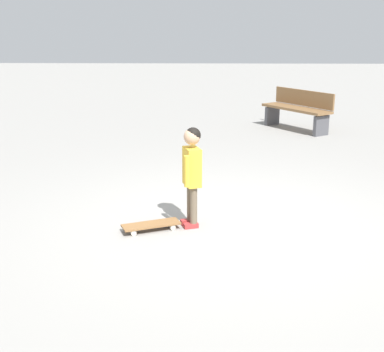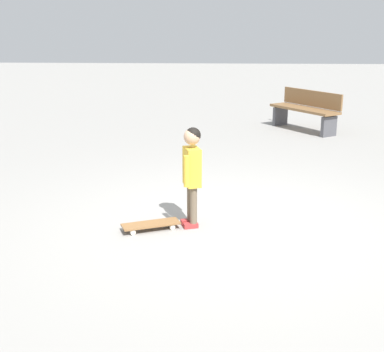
# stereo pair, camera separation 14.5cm
# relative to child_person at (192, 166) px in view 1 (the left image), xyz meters

# --- Properties ---
(ground_plane) EXTENTS (50.00, 50.00, 0.00)m
(ground_plane) POSITION_rel_child_person_xyz_m (-0.43, -0.10, -0.66)
(ground_plane) COLOR gray
(child_person) EXTENTS (0.24, 0.41, 1.06)m
(child_person) POSITION_rel_child_person_xyz_m (0.00, 0.00, 0.00)
(child_person) COLOR brown
(child_person) RESTS_ON ground
(skateboard) EXTENTS (0.63, 0.41, 0.07)m
(skateboard) POSITION_rel_child_person_xyz_m (0.42, 0.14, -0.60)
(skateboard) COLOR olive
(skateboard) RESTS_ON ground
(street_bench) EXTENTS (1.28, 1.56, 0.80)m
(street_bench) POSITION_rel_child_person_xyz_m (-2.01, -5.38, -0.23)
(street_bench) COLOR brown
(street_bench) RESTS_ON ground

